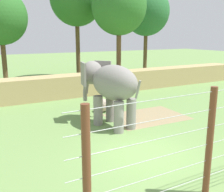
% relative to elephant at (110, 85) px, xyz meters
% --- Properties ---
extents(ground_plane, '(120.00, 120.00, 0.00)m').
position_rel_elephant_xyz_m(ground_plane, '(-0.41, -3.86, -2.15)').
color(ground_plane, '#6B8E4C').
extents(dirt_patch, '(4.43, 3.25, 0.01)m').
position_rel_elephant_xyz_m(dirt_patch, '(2.55, 0.21, -2.15)').
color(dirt_patch, '#937F5B').
rests_on(dirt_patch, ground).
extents(embankment_wall, '(36.00, 1.80, 1.63)m').
position_rel_elephant_xyz_m(embankment_wall, '(-0.41, 7.41, -1.34)').
color(embankment_wall, tan).
rests_on(embankment_wall, ground).
extents(elephant, '(2.26, 4.31, 3.25)m').
position_rel_elephant_xyz_m(elephant, '(0.00, 0.00, 0.00)').
color(elephant, gray).
rests_on(elephant, ground).
extents(enrichment_ball, '(0.82, 0.82, 0.82)m').
position_rel_elephant_xyz_m(enrichment_ball, '(0.75, 2.36, -1.74)').
color(enrichment_ball, tan).
rests_on(enrichment_ball, ground).
extents(cable_fence, '(8.68, 0.19, 3.25)m').
position_rel_elephant_xyz_m(cable_fence, '(-0.43, -6.84, -0.51)').
color(cable_fence, brown).
rests_on(cable_fence, ground).
extents(tree_far_left, '(4.76, 4.76, 8.68)m').
position_rel_elephant_xyz_m(tree_far_left, '(-3.17, 14.80, 4.01)').
color(tree_far_left, brown).
rests_on(tree_far_left, ground).
extents(tree_left_of_centre, '(4.94, 4.94, 9.73)m').
position_rel_elephant_xyz_m(tree_left_of_centre, '(6.28, 9.91, 4.95)').
color(tree_left_of_centre, brown).
rests_on(tree_left_of_centre, ground).
extents(tree_right_of_centre, '(5.27, 5.27, 10.00)m').
position_rel_elephant_xyz_m(tree_right_of_centre, '(12.51, 14.36, 5.05)').
color(tree_right_of_centre, brown).
rests_on(tree_right_of_centre, ground).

